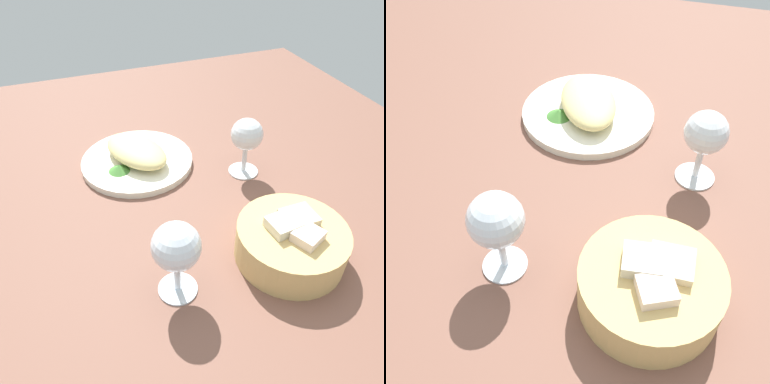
% 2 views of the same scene
% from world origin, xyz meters
% --- Properties ---
extents(ground_plane, '(1.40, 1.40, 0.02)m').
position_xyz_m(ground_plane, '(0.00, 0.00, -0.01)').
color(ground_plane, brown).
extents(plate, '(0.24, 0.24, 0.01)m').
position_xyz_m(plate, '(-0.16, -0.00, 0.01)').
color(plate, white).
rests_on(plate, ground_plane).
extents(omelette, '(0.19, 0.15, 0.04)m').
position_xyz_m(omelette, '(-0.16, -0.00, 0.03)').
color(omelette, '#E2D083').
rests_on(omelette, plate).
extents(lettuce_garnish, '(0.04, 0.04, 0.01)m').
position_xyz_m(lettuce_garnish, '(-0.13, -0.05, 0.02)').
color(lettuce_garnish, '#448034').
rests_on(lettuce_garnish, plate).
extents(bread_basket, '(0.18, 0.18, 0.08)m').
position_xyz_m(bread_basket, '(0.18, 0.17, 0.03)').
color(bread_basket, tan).
rests_on(bread_basket, ground_plane).
extents(wine_glass_near, '(0.07, 0.07, 0.13)m').
position_xyz_m(wine_glass_near, '(0.18, -0.03, 0.09)').
color(wine_glass_near, silver).
rests_on(wine_glass_near, ground_plane).
extents(wine_glass_far, '(0.06, 0.06, 0.12)m').
position_xyz_m(wine_glass_far, '(-0.05, 0.20, 0.08)').
color(wine_glass_far, silver).
rests_on(wine_glass_far, ground_plane).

